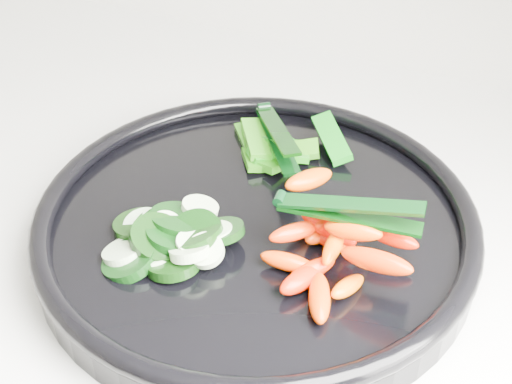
% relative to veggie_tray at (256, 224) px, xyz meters
% --- Properties ---
extents(veggie_tray, '(0.44, 0.44, 0.04)m').
position_rel_veggie_tray_xyz_m(veggie_tray, '(0.00, 0.00, 0.00)').
color(veggie_tray, black).
rests_on(veggie_tray, counter).
extents(cucumber_pile, '(0.12, 0.12, 0.04)m').
position_rel_veggie_tray_xyz_m(cucumber_pile, '(-0.05, -0.06, 0.01)').
color(cucumber_pile, black).
rests_on(cucumber_pile, veggie_tray).
extents(carrot_pile, '(0.13, 0.16, 0.05)m').
position_rel_veggie_tray_xyz_m(carrot_pile, '(0.08, -0.02, 0.02)').
color(carrot_pile, '#FF2300').
rests_on(carrot_pile, veggie_tray).
extents(pepper_pile, '(0.13, 0.11, 0.04)m').
position_rel_veggie_tray_xyz_m(pepper_pile, '(-0.02, 0.10, 0.01)').
color(pepper_pile, '#0F6B0A').
rests_on(pepper_pile, veggie_tray).
extents(tong_carrot, '(0.11, 0.03, 0.02)m').
position_rel_veggie_tray_xyz_m(tong_carrot, '(0.08, -0.01, 0.05)').
color(tong_carrot, black).
rests_on(tong_carrot, carrot_pile).
extents(tong_pepper, '(0.08, 0.10, 0.02)m').
position_rel_veggie_tray_xyz_m(tong_pepper, '(-0.02, 0.09, 0.03)').
color(tong_pepper, black).
rests_on(tong_pepper, pepper_pile).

